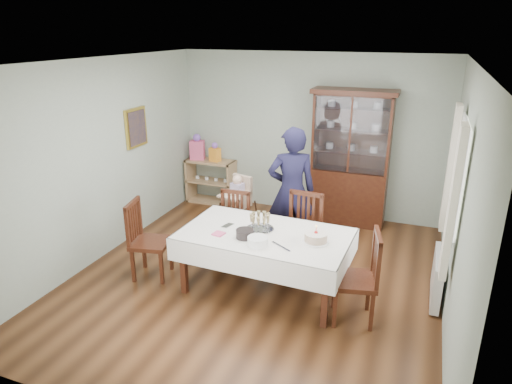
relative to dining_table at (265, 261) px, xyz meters
The scene contains 25 objects.
floor 0.48m from the dining_table, 132.61° to the left, with size 5.00×5.00×0.00m, color #593319.
room_shell 1.53m from the dining_table, 104.64° to the left, with size 5.00×5.00×5.00m.
dining_table is the anchor object (origin of this frame).
china_cabinet 2.64m from the dining_table, 77.31° to the left, with size 1.30×0.48×2.18m.
sideboard 3.16m from the dining_table, 127.97° to the left, with size 0.90×0.38×0.80m.
picture_frame 2.91m from the dining_table, 157.28° to the left, with size 0.04×0.48×0.58m, color gold.
window 2.39m from the dining_table, 14.15° to the left, with size 0.04×1.02×1.22m, color white.
curtain_left 2.24m from the dining_table, ahead, with size 0.07×0.30×1.55m, color silver.
curtain_right 2.51m from the dining_table, 29.91° to the left, with size 0.07×0.30×1.55m, color silver.
radiator 2.03m from the dining_table, 14.56° to the left, with size 0.10×0.80×0.55m, color white.
chair_far_left 0.87m from the dining_table, 141.91° to the left, with size 0.45×0.45×0.97m.
chair_far_right 0.62m from the dining_table, 62.55° to the left, with size 0.51×0.51×1.06m.
chair_end_left 1.51m from the dining_table, behind, with size 0.54×0.54×1.02m.
chair_end_right 1.15m from the dining_table, 11.16° to the right, with size 0.56×0.56×1.05m.
woman 1.24m from the dining_table, 90.71° to the left, with size 0.66×0.44×1.82m, color black.
high_chair 1.52m from the dining_table, 125.46° to the left, with size 0.55×0.55×1.01m.
champagne_tray 0.46m from the dining_table, 142.51° to the left, with size 0.34×0.34×0.20m.
birthday_cake 0.75m from the dining_table, ahead, with size 0.30×0.30×0.21m.
plate_stack_dark 0.50m from the dining_table, 131.78° to the right, with size 0.21×0.21×0.10m, color black.
plate_stack_white 0.54m from the dining_table, 84.64° to the right, with size 0.23×0.23×0.10m, color white.
napkin_stack 0.67m from the dining_table, 155.46° to the right, with size 0.13×0.13×0.02m, color #DF527F.
cutlery 0.66m from the dining_table, behind, with size 0.11×0.16×0.01m, color silver, non-canonical shape.
cake_knife 0.55m from the dining_table, 43.76° to the right, with size 0.30×0.03×0.01m, color silver.
gift_bag_pink 3.36m from the dining_table, 131.56° to the left, with size 0.28×0.22×0.47m.
gift_bag_orange 3.13m from the dining_table, 126.68° to the left, with size 0.21×0.17×0.34m.
Camera 1 is at (1.84, -4.84, 3.05)m, focal length 32.00 mm.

